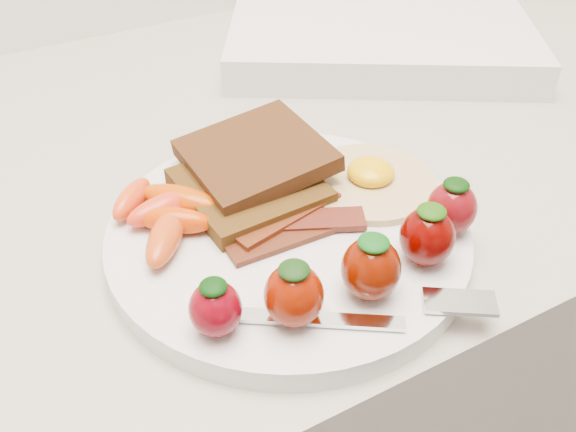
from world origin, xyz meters
TOP-DOWN VIEW (x-y plane):
  - counter at (0.00, 1.70)m, footprint 2.00×0.60m
  - plate at (0.02, 1.54)m, footprint 0.27×0.27m
  - toast_lower at (0.01, 1.59)m, footprint 0.11×0.11m
  - toast_upper at (0.02, 1.61)m, footprint 0.11×0.10m
  - fried_egg at (0.10, 1.56)m, footprint 0.11×0.11m
  - bacon_strips at (0.02, 1.54)m, footprint 0.11×0.06m
  - baby_carrots at (-0.06, 1.59)m, footprint 0.09×0.11m
  - strawberries at (0.03, 1.47)m, footprint 0.22×0.06m
  - fork at (0.03, 1.44)m, footprint 0.16×0.09m
  - appliance at (0.29, 1.81)m, footprint 0.43×0.41m

SIDE VIEW (x-z plane):
  - counter at x=0.00m, z-range 0.00..0.90m
  - plate at x=0.02m, z-range 0.90..0.92m
  - appliance at x=0.29m, z-range 0.90..0.94m
  - fork at x=0.03m, z-range 0.92..0.92m
  - bacon_strips at x=0.02m, z-range 0.92..0.93m
  - fried_egg at x=0.10m, z-range 0.91..0.93m
  - toast_lower at x=0.01m, z-range 0.92..0.93m
  - baby_carrots at x=-0.06m, z-range 0.92..0.94m
  - toast_upper at x=0.02m, z-range 0.93..0.95m
  - strawberries at x=0.03m, z-range 0.92..0.96m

